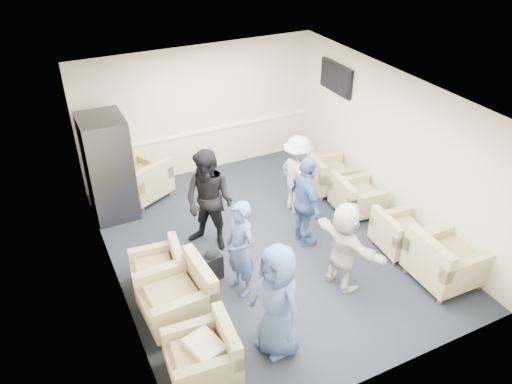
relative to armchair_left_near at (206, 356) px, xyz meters
name	(u,v)px	position (x,y,z in m)	size (l,w,h in m)	color
floor	(266,245)	(1.88, 2.04, -0.33)	(6.00, 6.00, 0.00)	black
ceiling	(268,97)	(1.88, 2.04, 2.37)	(6.00, 6.00, 0.00)	silver
back_wall	(200,111)	(1.88, 5.04, 1.02)	(5.00, 0.02, 2.70)	beige
front_wall	(388,298)	(1.88, -0.96, 1.02)	(5.00, 0.02, 2.70)	beige
left_wall	(108,217)	(-0.62, 2.04, 1.02)	(0.02, 6.00, 2.70)	beige
right_wall	(393,146)	(4.38, 2.04, 1.02)	(0.02, 6.00, 2.70)	beige
chair_rail	(202,132)	(1.88, 5.02, 0.57)	(4.98, 0.04, 0.06)	white
tv	(336,78)	(4.32, 3.84, 1.72)	(0.10, 1.00, 0.58)	black
armchair_left_near	(206,356)	(0.00, 0.00, 0.00)	(0.89, 0.89, 0.66)	tan
armchair_left_mid	(181,298)	(0.04, 1.08, 0.04)	(0.98, 0.98, 0.74)	tan
armchair_left_far	(161,271)	(-0.02, 1.84, -0.03)	(0.84, 0.84, 0.61)	tan
armchair_right_near	(442,262)	(3.90, 0.04, 0.05)	(0.97, 0.97, 0.76)	tan
armchair_right_midnear	(398,235)	(3.82, 0.96, -0.02)	(0.84, 0.84, 0.63)	tan
armchair_right_midfar	(355,198)	(3.82, 2.19, -0.01)	(0.88, 0.88, 0.65)	tan
armchair_right_far	(328,176)	(3.81, 3.12, 0.00)	(0.92, 0.92, 0.66)	tan
armchair_corner	(144,182)	(0.43, 4.43, 0.03)	(1.20, 1.20, 0.71)	tan
vending_machine	(109,167)	(-0.21, 4.20, 0.64)	(0.78, 0.92, 1.94)	#48474F
backpack	(212,264)	(0.74, 1.67, -0.06)	(0.34, 0.26, 0.53)	black
pillow	(205,347)	(-0.01, 0.00, 0.18)	(0.48, 0.36, 0.14)	#EFE4D0
person_front_left	(277,301)	(0.99, 0.00, 0.51)	(0.82, 0.53, 1.68)	#3C5891
person_mid_left	(240,249)	(1.03, 1.23, 0.45)	(0.57, 0.38, 1.57)	#3C5891
person_back_left	(209,201)	(1.04, 2.45, 0.57)	(0.88, 0.68, 1.81)	black
person_back_right	(297,175)	(2.89, 2.77, 0.44)	(0.99, 0.57, 1.53)	silver
person_mid_right	(306,202)	(2.50, 1.83, 0.49)	(0.96, 0.40, 1.65)	#3C5891
person_front_right	(344,246)	(2.47, 0.67, 0.41)	(1.37, 0.44, 1.48)	silver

